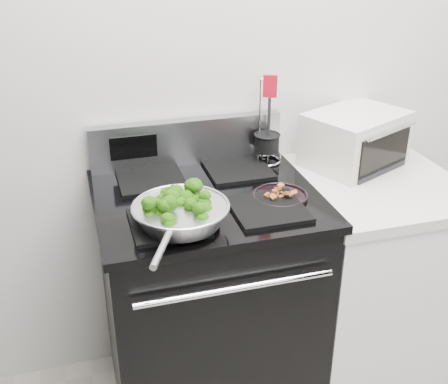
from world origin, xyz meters
name	(u,v)px	position (x,y,z in m)	size (l,w,h in m)	color
back_wall	(258,56)	(0.00, 1.75, 1.35)	(4.00, 0.02, 2.70)	beige
gas_range	(208,300)	(-0.30, 1.41, 0.49)	(0.79, 0.69, 1.13)	black
counter	(364,278)	(0.39, 1.41, 0.46)	(0.62, 0.68, 0.92)	white
skillet	(181,214)	(-0.43, 1.21, 1.00)	(0.31, 0.47, 0.07)	silver
broccoli_pile	(181,208)	(-0.43, 1.22, 1.02)	(0.24, 0.24, 0.08)	black
bacon_plate	(280,193)	(-0.06, 1.32, 0.97)	(0.19, 0.19, 0.04)	black
utensil_holder	(267,147)	(0.01, 1.63, 1.01)	(0.12, 0.12, 0.36)	silver
toaster_oven	(355,139)	(0.37, 1.58, 1.03)	(0.46, 0.42, 0.22)	silver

